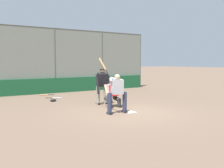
# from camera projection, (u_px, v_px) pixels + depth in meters

# --- Properties ---
(ground_plane) EXTENTS (160.00, 160.00, 0.00)m
(ground_plane) POSITION_uv_depth(u_px,v_px,m) (129.00, 112.00, 10.28)
(ground_plane) COLOR #7A604C
(home_plate_marker) EXTENTS (0.43, 0.43, 0.01)m
(home_plate_marker) POSITION_uv_depth(u_px,v_px,m) (129.00, 112.00, 10.28)
(home_plate_marker) COLOR white
(home_plate_marker) RESTS_ON ground_plane
(backstop_fence) EXTENTS (14.13, 0.08, 4.13)m
(backstop_fence) POSITION_uv_depth(u_px,v_px,m) (55.00, 59.00, 16.63)
(backstop_fence) COLOR #515651
(backstop_fence) RESTS_ON ground_plane
(padding_wall) EXTENTS (13.76, 0.18, 0.95)m
(padding_wall) POSITION_uv_depth(u_px,v_px,m) (56.00, 85.00, 16.69)
(padding_wall) COLOR #19512D
(padding_wall) RESTS_ON ground_plane
(bleachers_beyond) EXTENTS (9.83, 2.50, 1.48)m
(bleachers_beyond) POSITION_uv_depth(u_px,v_px,m) (55.00, 82.00, 19.38)
(bleachers_beyond) COLOR slate
(bleachers_beyond) RESTS_ON ground_plane
(batter_at_plate) EXTENTS (0.98, 0.68, 2.13)m
(batter_at_plate) POSITION_uv_depth(u_px,v_px,m) (117.00, 92.00, 9.96)
(batter_at_plate) COLOR #2D334C
(batter_at_plate) RESTS_ON ground_plane
(catcher_behind_plate) EXTENTS (0.67, 0.80, 1.26)m
(catcher_behind_plate) POSITION_uv_depth(u_px,v_px,m) (113.00, 92.00, 11.41)
(catcher_behind_plate) COLOR #333333
(catcher_behind_plate) RESTS_ON ground_plane
(umpire_home) EXTENTS (0.68, 0.45, 1.67)m
(umpire_home) POSITION_uv_depth(u_px,v_px,m) (102.00, 85.00, 12.10)
(umpire_home) COLOR gray
(umpire_home) RESTS_ON ground_plane
(spare_bat_near_backstop) EXTENTS (0.60, 0.64, 0.07)m
(spare_bat_near_backstop) POSITION_uv_depth(u_px,v_px,m) (112.00, 91.00, 17.63)
(spare_bat_near_backstop) COLOR black
(spare_bat_near_backstop) RESTS_ON ground_plane
(spare_bat_by_padding) EXTENTS (0.69, 0.67, 0.07)m
(spare_bat_by_padding) POSITION_uv_depth(u_px,v_px,m) (56.00, 98.00, 14.07)
(spare_bat_by_padding) COLOR black
(spare_bat_by_padding) RESTS_ON ground_plane
(spare_bat_third_base_side) EXTENTS (0.77, 0.34, 0.07)m
(spare_bat_third_base_side) POSITION_uv_depth(u_px,v_px,m) (45.00, 95.00, 15.45)
(spare_bat_third_base_side) COLOR black
(spare_bat_third_base_side) RESTS_ON ground_plane
(fielding_glove_on_dirt) EXTENTS (0.33, 0.25, 0.12)m
(fielding_glove_on_dirt) POSITION_uv_depth(u_px,v_px,m) (53.00, 100.00, 13.05)
(fielding_glove_on_dirt) COLOR black
(fielding_glove_on_dirt) RESTS_ON ground_plane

